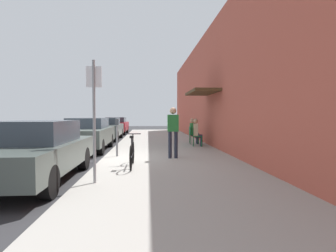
% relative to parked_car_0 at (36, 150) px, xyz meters
% --- Properties ---
extents(ground_plane, '(60.00, 60.00, 0.00)m').
position_rel_parked_car_0_xyz_m(ground_plane, '(1.10, 2.50, -0.73)').
color(ground_plane, '#2D2D30').
extents(sidewalk_slab, '(4.50, 32.00, 0.12)m').
position_rel_parked_car_0_xyz_m(sidewalk_slab, '(3.35, 4.50, -0.67)').
color(sidewalk_slab, '#9E9B93').
rests_on(sidewalk_slab, ground_plane).
extents(building_facade, '(1.40, 32.00, 5.84)m').
position_rel_parked_car_0_xyz_m(building_facade, '(5.75, 4.50, 2.18)').
color(building_facade, '#BC5442').
rests_on(building_facade, ground_plane).
extents(parked_car_0, '(1.80, 4.40, 1.43)m').
position_rel_parked_car_0_xyz_m(parked_car_0, '(0.00, 0.00, 0.00)').
color(parked_car_0, '#47514C').
rests_on(parked_car_0, ground_plane).
extents(parked_car_1, '(1.80, 4.40, 1.44)m').
position_rel_parked_car_0_xyz_m(parked_car_1, '(0.00, 5.49, 0.02)').
color(parked_car_1, '#47514C').
rests_on(parked_car_1, ground_plane).
extents(parked_car_2, '(1.80, 4.40, 1.40)m').
position_rel_parked_car_0_xyz_m(parked_car_2, '(0.00, 10.69, 0.00)').
color(parked_car_2, '#47514C').
rests_on(parked_car_2, ground_plane).
extents(parked_car_3, '(1.80, 4.40, 1.40)m').
position_rel_parked_car_0_xyz_m(parked_car_3, '(0.00, 16.01, -0.00)').
color(parked_car_3, maroon).
rests_on(parked_car_3, ground_plane).
extents(parking_meter, '(0.12, 0.10, 1.32)m').
position_rel_parked_car_0_xyz_m(parking_meter, '(1.55, 3.00, 0.15)').
color(parking_meter, slate).
rests_on(parking_meter, sidewalk_slab).
extents(street_sign, '(0.32, 0.06, 2.60)m').
position_rel_parked_car_0_xyz_m(street_sign, '(1.50, -0.71, 0.91)').
color(street_sign, gray).
rests_on(street_sign, sidewalk_slab).
extents(bicycle_0, '(0.46, 1.71, 0.90)m').
position_rel_parked_car_0_xyz_m(bicycle_0, '(2.19, 1.01, -0.25)').
color(bicycle_0, black).
rests_on(bicycle_0, sidewalk_slab).
extents(cafe_chair_0, '(0.52, 0.52, 0.87)m').
position_rel_parked_car_0_xyz_m(cafe_chair_0, '(4.87, 5.87, -0.11)').
color(cafe_chair_0, '#14592D').
rests_on(cafe_chair_0, sidewalk_slab).
extents(seated_patron_0, '(0.48, 0.42, 1.29)m').
position_rel_parked_car_0_xyz_m(seated_patron_0, '(4.93, 5.86, 0.08)').
color(seated_patron_0, '#232838').
rests_on(seated_patron_0, sidewalk_slab).
extents(cafe_chair_1, '(0.44, 0.44, 0.87)m').
position_rel_parked_car_0_xyz_m(cafe_chair_1, '(4.87, 6.80, -0.11)').
color(cafe_chair_1, '#14592D').
rests_on(cafe_chair_1, sidewalk_slab).
extents(seated_patron_1, '(0.43, 0.36, 1.29)m').
position_rel_parked_car_0_xyz_m(seated_patron_1, '(4.93, 6.80, 0.08)').
color(seated_patron_1, '#232838').
rests_on(seated_patron_1, sidewalk_slab).
extents(pedestrian_standing, '(0.36, 0.22, 1.70)m').
position_rel_parked_car_0_xyz_m(pedestrian_standing, '(3.47, 2.42, 0.39)').
color(pedestrian_standing, '#232838').
rests_on(pedestrian_standing, sidewalk_slab).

